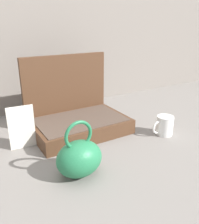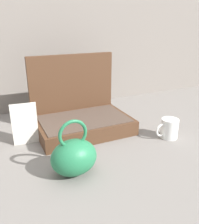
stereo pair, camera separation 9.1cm
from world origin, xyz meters
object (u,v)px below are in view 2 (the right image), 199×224
object	(u,v)px
coffee_mug	(169,128)
info_card_left	(25,124)
open_suitcase	(80,114)
teal_pouch_handbag	(74,156)

from	to	relation	value
coffee_mug	info_card_left	bearing A→B (deg)	160.30
open_suitcase	coffee_mug	bearing A→B (deg)	-38.77
coffee_mug	info_card_left	xyz separation A→B (m)	(-0.58, 0.21, 0.05)
info_card_left	open_suitcase	bearing A→B (deg)	15.23
info_card_left	coffee_mug	bearing A→B (deg)	-15.07
open_suitcase	teal_pouch_handbag	world-z (taller)	open_suitcase
open_suitcase	info_card_left	xyz separation A→B (m)	(-0.26, -0.05, 0.01)
open_suitcase	teal_pouch_handbag	xyz separation A→B (m)	(-0.15, -0.33, -0.01)
open_suitcase	coffee_mug	distance (m)	0.41
coffee_mug	open_suitcase	bearing A→B (deg)	141.23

